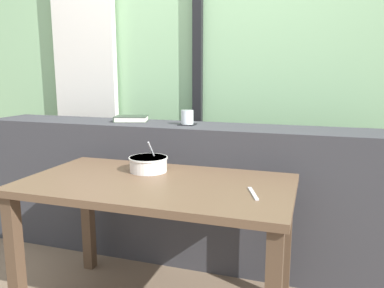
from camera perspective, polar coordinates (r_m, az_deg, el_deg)
The scene contains 10 objects.
outdoor_backdrop at distance 2.98m, azimuth 2.50°, elevation 14.24°, with size 4.80×0.08×2.80m, color #8EBC89.
curtain_left_panel at distance 3.32m, azimuth -15.79°, elevation 10.90°, with size 0.56×0.06×2.50m, color silver.
window_divider_post at distance 2.93m, azimuth 0.85°, elevation 12.35°, with size 0.07×0.05×2.60m, color black.
dark_console_ledge at distance 2.52m, azimuth -1.43°, elevation -7.12°, with size 2.80×0.38×0.89m, color #38383D.
breakfast_table at distance 1.86m, azimuth -5.36°, elevation -8.53°, with size 1.29×0.70×0.70m.
coaster_square at distance 2.40m, azimuth -0.72°, elevation 2.97°, with size 0.10×0.10×0.01m, color black.
juice_glass at distance 2.40m, azimuth -0.72°, elevation 4.00°, with size 0.08×0.08×0.09m.
closed_book at distance 2.61m, azimuth -9.18°, elevation 3.79°, with size 0.25×0.21×0.04m.
soup_bowl at distance 2.00m, azimuth -6.59°, elevation -3.06°, with size 0.20×0.20×0.16m.
fork_utensil at distance 1.65m, azimuth 9.20°, elevation -7.36°, with size 0.02×0.17×0.01m, color silver.
Camera 1 is at (0.80, -1.71, 1.21)m, focal length 35.36 mm.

